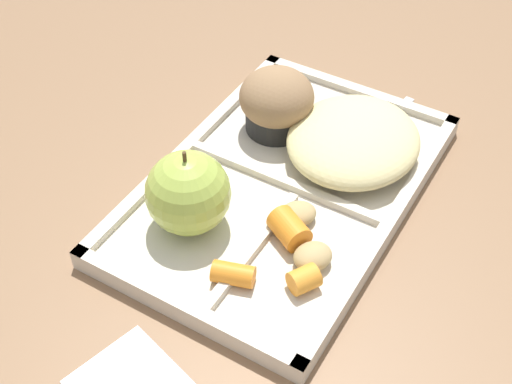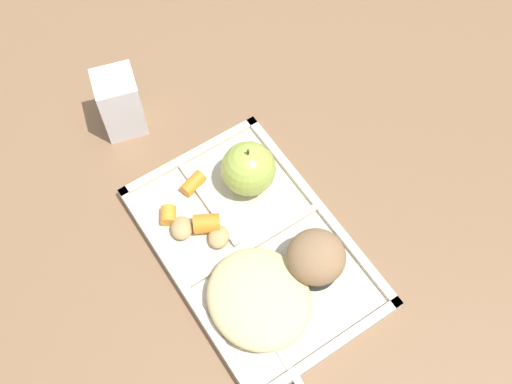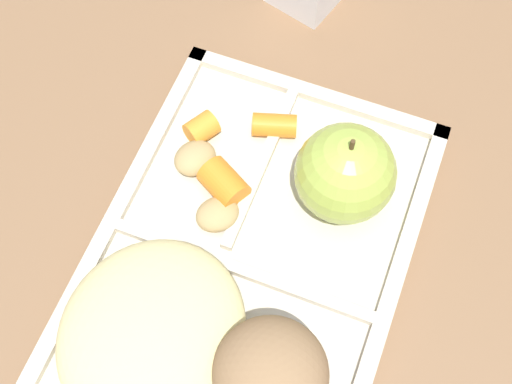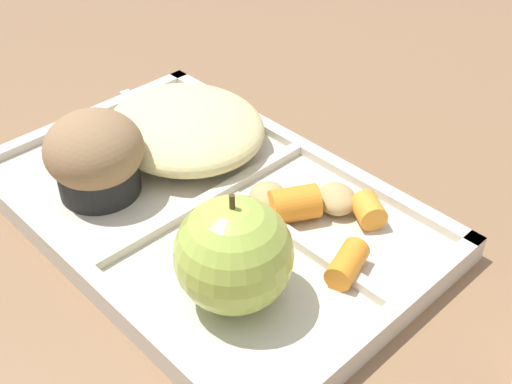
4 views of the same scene
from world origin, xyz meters
TOP-DOWN VIEW (x-y plane):
  - ground at (0.00, 0.00)m, footprint 6.00×6.00m
  - lunch_tray at (-0.00, -0.00)m, footprint 0.36×0.24m
  - green_apple at (-0.09, 0.05)m, footprint 0.08×0.08m
  - bran_muffin at (0.07, 0.05)m, footprint 0.08×0.08m
  - carrot_slice_near_corner at (-0.10, -0.08)m, footprint 0.03×0.03m
  - carrot_slice_center at (-0.06, -0.04)m, footprint 0.04×0.05m
  - carrot_slice_large at (-0.13, -0.02)m, footprint 0.03×0.04m
  - potato_chunk_browned at (-0.04, -0.03)m, footprint 0.05×0.05m
  - potato_chunk_small at (-0.07, -0.07)m, footprint 0.05×0.04m
  - egg_noodle_pile at (0.07, -0.04)m, footprint 0.15×0.13m
  - meatball_center at (0.04, -0.01)m, footprint 0.03×0.03m
  - meatball_front at (0.05, -0.07)m, footprint 0.04×0.04m
  - meatball_side at (0.04, -0.04)m, footprint 0.04×0.04m
  - plastic_fork at (0.11, -0.05)m, footprint 0.15×0.02m

SIDE VIEW (x-z plane):
  - ground at x=0.00m, z-range 0.00..0.00m
  - lunch_tray at x=0.00m, z-range 0.00..0.02m
  - plastic_fork at x=0.11m, z-range 0.01..0.02m
  - potato_chunk_browned at x=-0.04m, z-range 0.01..0.03m
  - potato_chunk_small at x=-0.07m, z-range 0.01..0.03m
  - carrot_slice_large at x=-0.13m, z-range 0.01..0.03m
  - carrot_slice_near_corner at x=-0.10m, z-range 0.01..0.04m
  - carrot_slice_center at x=-0.06m, z-range 0.01..0.04m
  - meatball_center at x=0.04m, z-range 0.01..0.04m
  - meatball_front at x=0.05m, z-range 0.01..0.05m
  - meatball_side at x=0.04m, z-range 0.01..0.05m
  - egg_noodle_pile at x=0.07m, z-range 0.01..0.06m
  - bran_muffin at x=0.07m, z-range 0.01..0.08m
  - green_apple at x=-0.09m, z-range 0.01..0.10m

